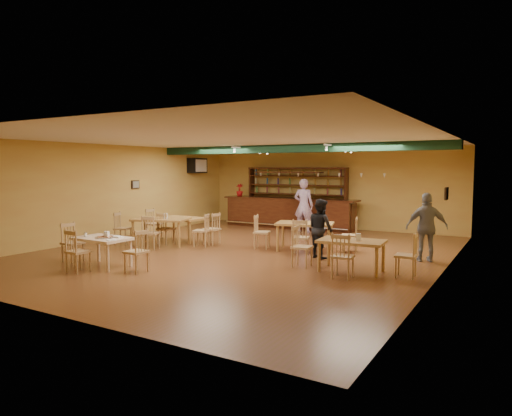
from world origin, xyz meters
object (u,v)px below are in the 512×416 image
Objects in this scene: dining_table_b at (305,236)px; patron_bar at (304,206)px; dining_table_a at (181,229)px; near_table at (103,252)px; bar_counter at (289,213)px; dining_table_d at (351,256)px; patron_right_a at (321,228)px; dining_table_c at (161,232)px.

dining_table_b is 0.81× the size of patron_bar.
dining_table_a is 1.15× the size of near_table.
bar_counter is 7.44m from dining_table_d.
bar_counter is 3.47× the size of dining_table_b.
bar_counter is 4.74m from dining_table_a.
dining_table_b is at bearing 8.89° from dining_table_a.
dining_table_b is (2.49, -4.04, -0.18)m from bar_counter.
patron_right_a is at bearing 113.12° from patron_bar.
dining_table_d is at bearing -11.40° from dining_table_a.
dining_table_a is at bearing 162.70° from dining_table_d.
patron_bar is at bearing 120.59° from dining_table_d.
patron_bar reaches higher than patron_right_a.
dining_table_a is at bearing 49.35° from patron_bar.
dining_table_b is 1.19m from patron_right_a.
near_table is 7.71m from patron_bar.
bar_counter reaches higher than dining_table_a.
bar_counter is 1.34m from patron_bar.
near_table is at bearing -94.21° from bar_counter.
dining_table_d is 1.10× the size of near_table.
near_table is at bearing 71.18° from patron_bar.
dining_table_b is at bearing 108.36° from patron_bar.
dining_table_d is 5.62m from near_table.
dining_table_a is 4.80m from patron_right_a.
dining_table_c reaches higher than near_table.
dining_table_c is (-1.51, -5.38, -0.17)m from bar_counter.
near_table is at bearing -75.09° from dining_table_a.
dining_table_c is 0.83× the size of patron_bar.
patron_right_a is (-1.18, 1.11, 0.40)m from dining_table_d.
dining_table_d is (5.98, -0.56, -0.04)m from dining_table_c.
dining_table_a is at bearing 170.76° from dining_table_b.
dining_table_a is 0.96× the size of dining_table_b.
dining_table_d is 0.74× the size of patron_bar.
dining_table_c is 5.22m from patron_bar.
dining_table_d is at bearing 26.92° from near_table.
dining_table_d is at bearing 117.46° from patron_bar.
bar_counter is 5.85m from patron_right_a.
bar_counter is at bearing 123.28° from dining_table_d.
dining_table_a is at bearing 104.37° from near_table.
patron_bar is (1.60, 7.51, 0.61)m from near_table.
patron_right_a is at bearing -55.74° from bar_counter.
patron_right_a is (3.29, -4.84, 0.18)m from bar_counter.
dining_table_b is (3.97, 0.46, 0.02)m from dining_table_a.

